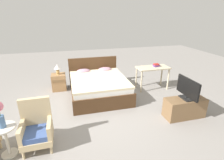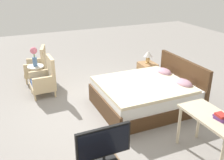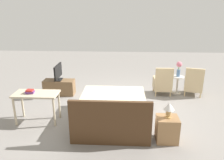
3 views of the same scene
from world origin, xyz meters
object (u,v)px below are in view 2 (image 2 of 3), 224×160
(armchair_by_window_right, at_px, (45,80))
(book_stack, at_px, (221,117))
(nightstand, at_px, (147,73))
(tv_flatscreen, at_px, (104,144))
(armchair_by_window_left, at_px, (38,67))
(flower_vase, at_px, (34,54))
(side_table, at_px, (36,74))
(bed, at_px, (147,94))
(table_lamp, at_px, (148,55))
(vanity_desk, at_px, (211,122))

(armchair_by_window_right, xyz_separation_m, book_stack, (3.43, 1.95, 0.41))
(nightstand, xyz_separation_m, tv_flatscreen, (2.96, -2.42, 0.47))
(armchair_by_window_left, relative_size, flower_vase, 1.93)
(side_table, distance_m, tv_flatscreen, 3.81)
(bed, distance_m, tv_flatscreen, 2.53)
(armchair_by_window_left, height_order, flower_vase, flower_vase)
(table_lamp, relative_size, vanity_desk, 0.32)
(nightstand, bearing_deg, book_stack, -11.66)
(bed, bearing_deg, armchair_by_window_right, -128.41)
(armchair_by_window_left, relative_size, vanity_desk, 0.88)
(vanity_desk, bearing_deg, book_stack, 11.80)
(armchair_by_window_right, height_order, table_lamp, armchair_by_window_right)
(side_table, bearing_deg, book_stack, 27.72)
(side_table, bearing_deg, bed, 45.25)
(table_lamp, bearing_deg, armchair_by_window_left, -116.57)
(flower_vase, bearing_deg, tv_flatscreen, 4.21)
(armchair_by_window_left, height_order, tv_flatscreen, tv_flatscreen)
(armchair_by_window_left, distance_m, table_lamp, 2.92)
(bed, bearing_deg, tv_flatscreen, -43.98)
(bed, height_order, flower_vase, flower_vase)
(vanity_desk, bearing_deg, nightstand, 167.36)
(armchair_by_window_left, bearing_deg, book_stack, 23.90)
(tv_flatscreen, relative_size, book_stack, 3.46)
(bed, height_order, tv_flatscreen, tv_flatscreen)
(armchair_by_window_right, distance_m, nightstand, 2.61)
(table_lamp, distance_m, vanity_desk, 3.05)
(table_lamp, bearing_deg, vanity_desk, -12.65)
(armchair_by_window_right, relative_size, nightstand, 1.72)
(armchair_by_window_left, xyz_separation_m, nightstand, (1.30, 2.59, -0.11))
(armchair_by_window_right, bearing_deg, armchair_by_window_left, -179.87)
(armchair_by_window_left, bearing_deg, bed, 37.55)
(bed, xyz_separation_m, table_lamp, (-1.17, 0.70, 0.45))
(side_table, distance_m, flower_vase, 0.51)
(vanity_desk, relative_size, book_stack, 4.94)
(armchair_by_window_left, bearing_deg, table_lamp, 63.43)
(side_table, distance_m, vanity_desk, 4.31)
(armchair_by_window_left, distance_m, flower_vase, 0.70)
(flower_vase, relative_size, book_stack, 2.27)
(armchair_by_window_left, bearing_deg, nightstand, 63.43)
(side_table, bearing_deg, flower_vase, 0.00)
(armchair_by_window_left, xyz_separation_m, flower_vase, (0.47, -0.11, 0.50))
(armchair_by_window_left, bearing_deg, vanity_desk, 24.24)
(side_table, relative_size, vanity_desk, 0.56)
(side_table, relative_size, book_stack, 2.76)
(nightstand, distance_m, book_stack, 3.21)
(tv_flatscreen, bearing_deg, bed, 136.02)
(book_stack, bearing_deg, flower_vase, -152.28)
(side_table, height_order, flower_vase, flower_vase)
(nightstand, bearing_deg, bed, -30.87)
(armchair_by_window_left, distance_m, nightstand, 2.90)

